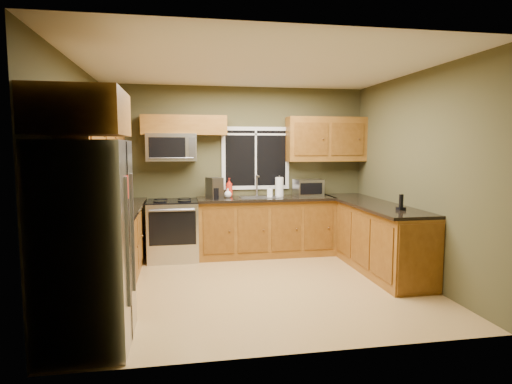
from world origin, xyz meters
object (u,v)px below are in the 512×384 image
object	(u,v)px
soap_bottle_c	(228,193)
refrigerator	(86,245)
microwave	(171,147)
paper_towel_roll	(279,187)
toaster_oven	(308,188)
soap_bottle_b	(270,191)
cordless_phone	(401,205)
coffee_maker	(215,189)
soap_bottle_a	(229,187)
range	(173,230)
kettle	(218,190)

from	to	relation	value
soap_bottle_c	refrigerator	bearing A→B (deg)	-118.68
microwave	paper_towel_roll	world-z (taller)	microwave
toaster_oven	soap_bottle_b	xyz separation A→B (m)	(-0.64, -0.03, -0.04)
paper_towel_roll	cordless_phone	size ratio (longest dim) A/B	1.68
microwave	paper_towel_roll	xyz separation A→B (m)	(1.70, -0.04, -0.64)
coffee_maker	paper_towel_roll	xyz separation A→B (m)	(1.06, 0.12, 0.00)
soap_bottle_a	cordless_phone	world-z (taller)	soap_bottle_a
soap_bottle_a	soap_bottle_c	size ratio (longest dim) A/B	1.98
microwave	soap_bottle_a	distance (m)	1.11
paper_towel_roll	refrigerator	bearing A→B (deg)	-129.79
microwave	cordless_phone	bearing A→B (deg)	-31.73
paper_towel_roll	cordless_phone	world-z (taller)	paper_towel_roll
toaster_oven	microwave	bearing A→B (deg)	177.94
refrigerator	soap_bottle_b	distance (m)	3.58
microwave	toaster_oven	xyz separation A→B (m)	(2.17, -0.08, -0.65)
paper_towel_roll	cordless_phone	bearing A→B (deg)	-55.98
paper_towel_roll	soap_bottle_b	world-z (taller)	paper_towel_roll
toaster_oven	cordless_phone	distance (m)	1.84
refrigerator	range	world-z (taller)	refrigerator
soap_bottle_a	refrigerator	bearing A→B (deg)	-117.91
toaster_oven	coffee_maker	bearing A→B (deg)	-176.89
refrigerator	coffee_maker	world-z (taller)	refrigerator
microwave	soap_bottle_c	size ratio (longest dim) A/B	5.10
coffee_maker	cordless_phone	size ratio (longest dim) A/B	1.61
refrigerator	soap_bottle_b	size ratio (longest dim) A/B	9.96
range	coffee_maker	distance (m)	0.90
soap_bottle_b	soap_bottle_a	bearing A→B (deg)	162.39
soap_bottle_a	microwave	bearing A→B (deg)	-174.02
kettle	cordless_phone	world-z (taller)	kettle
kettle	range	bearing A→B (deg)	178.74
microwave	cordless_phone	size ratio (longest dim) A/B	3.75
coffee_maker	soap_bottle_b	bearing A→B (deg)	3.58
kettle	paper_towel_roll	size ratio (longest dim) A/B	0.86
coffee_maker	microwave	bearing A→B (deg)	165.95
kettle	paper_towel_roll	xyz separation A→B (m)	(1.01, 0.11, 0.02)
microwave	soap_bottle_b	xyz separation A→B (m)	(1.53, -0.11, -0.70)
microwave	soap_bottle_b	size ratio (longest dim) A/B	4.20
paper_towel_roll	soap_bottle_a	size ratio (longest dim) A/B	1.15
refrigerator	coffee_maker	distance (m)	3.06
kettle	soap_bottle_a	world-z (taller)	soap_bottle_a
microwave	range	bearing A→B (deg)	-89.98
paper_towel_roll	soap_bottle_c	distance (m)	0.85
soap_bottle_c	cordless_phone	bearing A→B (deg)	-40.15
range	microwave	xyz separation A→B (m)	(-0.00, 0.14, 1.26)
soap_bottle_a	paper_towel_roll	bearing A→B (deg)	-9.32
coffee_maker	kettle	distance (m)	0.05
microwave	soap_bottle_a	size ratio (longest dim) A/B	2.57
range	soap_bottle_a	xyz separation A→B (m)	(0.90, 0.23, 0.62)
soap_bottle_c	soap_bottle_a	bearing A→B (deg)	76.31
soap_bottle_a	range	bearing A→B (deg)	-165.64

